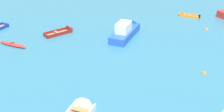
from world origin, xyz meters
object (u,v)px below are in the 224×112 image
object	(u,v)px
mooring_buoy_near_foreground	(204,73)
mooring_buoy_far_field	(206,30)
rowboat_orange_near_left	(184,15)
rowboat_maroon_far_back	(65,31)
kayak_red_outer_left	(12,44)
motor_launch_blue_back_row_center	(126,30)
rowboat_white_far_left	(82,109)

from	to	relation	value
mooring_buoy_near_foreground	mooring_buoy_far_field	distance (m)	11.55
rowboat_orange_near_left	rowboat_maroon_far_back	xyz separation A→B (m)	(-15.79, -7.50, 0.04)
kayak_red_outer_left	mooring_buoy_far_field	size ratio (longest dim) A/B	8.52
rowboat_orange_near_left	mooring_buoy_near_foreground	world-z (taller)	rowboat_orange_near_left
mooring_buoy_near_foreground	kayak_red_outer_left	bearing A→B (deg)	167.31
mooring_buoy_far_field	kayak_red_outer_left	bearing A→B (deg)	-163.73
motor_launch_blue_back_row_center	rowboat_orange_near_left	bearing A→B (deg)	44.38
mooring_buoy_near_foreground	rowboat_white_far_left	bearing A→B (deg)	-147.97
rowboat_white_far_left	mooring_buoy_far_field	distance (m)	22.03
motor_launch_blue_back_row_center	rowboat_maroon_far_back	world-z (taller)	motor_launch_blue_back_row_center
rowboat_orange_near_left	rowboat_white_far_left	size ratio (longest dim) A/B	0.68
rowboat_orange_near_left	rowboat_white_far_left	world-z (taller)	rowboat_white_far_left
mooring_buoy_far_field	rowboat_orange_near_left	bearing A→B (deg)	111.45
kayak_red_outer_left	mooring_buoy_far_field	xyz separation A→B (m)	(22.89, 6.68, -0.17)
rowboat_orange_near_left	rowboat_maroon_far_back	size ratio (longest dim) A/B	0.88
kayak_red_outer_left	mooring_buoy_far_field	bearing A→B (deg)	16.27
motor_launch_blue_back_row_center	rowboat_orange_near_left	distance (m)	11.38
motor_launch_blue_back_row_center	rowboat_orange_near_left	size ratio (longest dim) A/B	2.13
kayak_red_outer_left	mooring_buoy_near_foreground	bearing A→B (deg)	-12.69
kayak_red_outer_left	mooring_buoy_far_field	world-z (taller)	kayak_red_outer_left
kayak_red_outer_left	rowboat_maroon_far_back	size ratio (longest dim) A/B	1.02
motor_launch_blue_back_row_center	kayak_red_outer_left	size ratio (longest dim) A/B	1.84
rowboat_white_far_left	mooring_buoy_near_foreground	world-z (taller)	rowboat_white_far_left
rowboat_orange_near_left	mooring_buoy_far_field	distance (m)	5.65
rowboat_maroon_far_back	kayak_red_outer_left	bearing A→B (deg)	-138.61
rowboat_white_far_left	rowboat_maroon_far_back	size ratio (longest dim) A/B	1.30
rowboat_orange_near_left	mooring_buoy_near_foreground	bearing A→B (deg)	-91.82
kayak_red_outer_left	mooring_buoy_near_foreground	size ratio (longest dim) A/B	8.33
rowboat_orange_near_left	mooring_buoy_near_foreground	distance (m)	16.52
rowboat_white_far_left	rowboat_maroon_far_back	distance (m)	16.27
mooring_buoy_near_foreground	mooring_buoy_far_field	size ratio (longest dim) A/B	1.02
mooring_buoy_near_foreground	motor_launch_blue_back_row_center	bearing A→B (deg)	131.60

